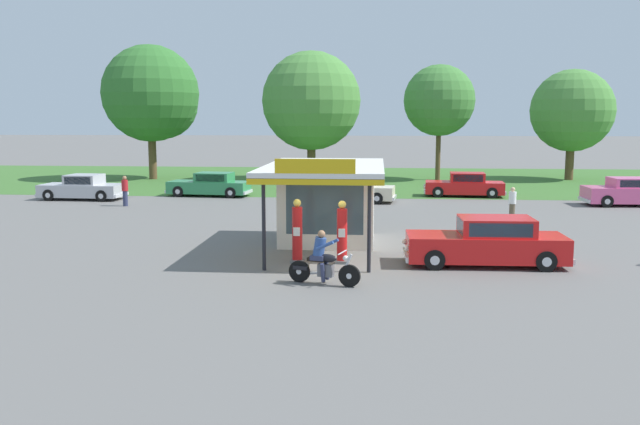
# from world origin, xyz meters

# --- Properties ---
(ground_plane) EXTENTS (300.00, 300.00, 0.00)m
(ground_plane) POSITION_xyz_m (0.00, 0.00, 0.00)
(ground_plane) COLOR slate
(grass_verge_strip) EXTENTS (120.00, 24.00, 0.01)m
(grass_verge_strip) POSITION_xyz_m (0.00, 30.00, 0.00)
(grass_verge_strip) COLOR #3D6B2D
(grass_verge_strip) RESTS_ON ground
(service_station_kiosk) EXTENTS (4.18, 7.65, 3.54)m
(service_station_kiosk) POSITION_xyz_m (-0.25, 3.61, 1.79)
(service_station_kiosk) COLOR silver
(service_station_kiosk) RESTS_ON ground
(gas_pump_nearside) EXTENTS (0.44, 0.44, 2.12)m
(gas_pump_nearside) POSITION_xyz_m (-0.99, 0.12, 0.97)
(gas_pump_nearside) COLOR slate
(gas_pump_nearside) RESTS_ON ground
(gas_pump_offside) EXTENTS (0.44, 0.44, 2.08)m
(gas_pump_offside) POSITION_xyz_m (0.49, 0.12, 0.96)
(gas_pump_offside) COLOR slate
(gas_pump_offside) RESTS_ON ground
(motorcycle_with_rider) EXTENTS (2.12, 0.87, 1.58)m
(motorcycle_with_rider) POSITION_xyz_m (0.09, -2.76, 0.65)
(motorcycle_with_rider) COLOR black
(motorcycle_with_rider) RESTS_ON ground
(featured_classic_sedan) EXTENTS (5.31, 2.02, 1.57)m
(featured_classic_sedan) POSITION_xyz_m (5.21, 0.24, 0.73)
(featured_classic_sedan) COLOR red
(featured_classic_sedan) RESTS_ON ground
(parked_car_back_row_right) EXTENTS (5.54, 2.16, 1.52)m
(parked_car_back_row_right) POSITION_xyz_m (15.50, 15.99, 0.70)
(parked_car_back_row_right) COLOR #E55993
(parked_car_back_row_right) RESTS_ON ground
(parked_car_back_row_centre_left) EXTENTS (5.57, 2.36, 1.43)m
(parked_car_back_row_centre_left) POSITION_xyz_m (-0.02, 16.32, 0.66)
(parked_car_back_row_centre_left) COLOR beige
(parked_car_back_row_centre_left) RESTS_ON ground
(parked_car_back_row_centre_right) EXTENTS (4.96, 2.17, 1.46)m
(parked_car_back_row_centre_right) POSITION_xyz_m (-15.51, 16.07, 0.66)
(parked_car_back_row_centre_right) COLOR #B7B7BC
(parked_car_back_row_centre_right) RESTS_ON ground
(parked_car_back_row_left) EXTENTS (4.94, 2.11, 1.45)m
(parked_car_back_row_left) POSITION_xyz_m (6.88, 19.48, 0.66)
(parked_car_back_row_left) COLOR red
(parked_car_back_row_left) RESTS_ON ground
(parked_car_back_row_far_right) EXTENTS (5.18, 2.25, 1.44)m
(parked_car_back_row_far_right) POSITION_xyz_m (-8.52, 18.36, 0.66)
(parked_car_back_row_far_right) COLOR #2D844C
(parked_car_back_row_far_right) RESTS_ON ground
(bystander_strolling_foreground) EXTENTS (0.34, 0.34, 1.63)m
(bystander_strolling_foreground) POSITION_xyz_m (-11.95, 13.44, 0.86)
(bystander_strolling_foreground) COLOR #2D3351
(bystander_strolling_foreground) RESTS_ON ground
(bystander_chatting_near_pumps) EXTENTS (0.34, 0.34, 1.56)m
(bystander_chatting_near_pumps) POSITION_xyz_m (7.87, 10.01, 0.82)
(bystander_chatting_near_pumps) COLOR brown
(bystander_chatting_near_pumps) RESTS_ON ground
(tree_oak_centre) EXTENTS (6.19, 6.19, 8.34)m
(tree_oak_centre) POSITION_xyz_m (16.19, 31.19, 5.22)
(tree_oak_centre) COLOR brown
(tree_oak_centre) RESTS_ON ground
(tree_oak_far_right) EXTENTS (7.34, 7.34, 10.20)m
(tree_oak_far_right) POSITION_xyz_m (-15.49, 29.22, 6.31)
(tree_oak_far_right) COLOR brown
(tree_oak_far_right) RESTS_ON ground
(tree_oak_distant_spare) EXTENTS (7.38, 7.38, 9.65)m
(tree_oak_distant_spare) POSITION_xyz_m (-3.24, 29.14, 5.80)
(tree_oak_distant_spare) COLOR brown
(tree_oak_distant_spare) RESTS_ON ground
(tree_oak_far_left) EXTENTS (5.36, 5.36, 8.68)m
(tree_oak_far_left) POSITION_xyz_m (6.22, 30.18, 5.87)
(tree_oak_far_left) COLOR brown
(tree_oak_far_left) RESTS_ON ground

